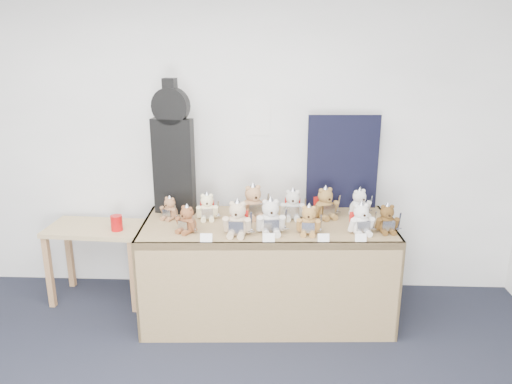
{
  "coord_description": "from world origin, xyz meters",
  "views": [
    {
      "loc": [
        0.84,
        -1.84,
        2.25
      ],
      "look_at": [
        0.68,
        1.82,
        1.12
      ],
      "focal_mm": 35.0,
      "sensor_mm": 36.0,
      "label": 1
    }
  ],
  "objects_px": {
    "teddy_back_centre_right": "(293,205)",
    "teddy_back_far_left": "(170,209)",
    "teddy_front_end": "(387,220)",
    "red_cup": "(117,223)",
    "side_table": "(97,239)",
    "guitar_case": "(173,149)",
    "teddy_front_left": "(238,220)",
    "teddy_front_centre": "(271,218)",
    "teddy_back_centre_left": "(253,203)",
    "teddy_back_end": "(359,204)",
    "teddy_back_left": "(207,208)",
    "teddy_front_far_right": "(361,220)",
    "display_table": "(268,247)",
    "teddy_back_right": "(325,204)",
    "teddy_front_right": "(309,221)",
    "teddy_front_far_left": "(187,220)"
  },
  "relations": [
    {
      "from": "guitar_case",
      "to": "teddy_front_right",
      "type": "distance_m",
      "value": 1.26
    },
    {
      "from": "teddy_back_left",
      "to": "teddy_back_end",
      "type": "bearing_deg",
      "value": -1.66
    },
    {
      "from": "guitar_case",
      "to": "teddy_front_far_left",
      "type": "height_order",
      "value": "guitar_case"
    },
    {
      "from": "display_table",
      "to": "teddy_back_right",
      "type": "height_order",
      "value": "teddy_back_right"
    },
    {
      "from": "guitar_case",
      "to": "teddy_back_left",
      "type": "relative_size",
      "value": 4.53
    },
    {
      "from": "teddy_front_far_left",
      "to": "teddy_front_end",
      "type": "distance_m",
      "value": 1.52
    },
    {
      "from": "teddy_front_right",
      "to": "teddy_back_centre_right",
      "type": "height_order",
      "value": "teddy_back_centre_right"
    },
    {
      "from": "teddy_front_left",
      "to": "teddy_back_end",
      "type": "distance_m",
      "value": 1.08
    },
    {
      "from": "teddy_front_far_right",
      "to": "teddy_back_right",
      "type": "distance_m",
      "value": 0.42
    },
    {
      "from": "side_table",
      "to": "teddy_back_centre_right",
      "type": "relative_size",
      "value": 3.09
    },
    {
      "from": "guitar_case",
      "to": "teddy_back_centre_left",
      "type": "bearing_deg",
      "value": 1.16
    },
    {
      "from": "teddy_front_right",
      "to": "teddy_back_centre_left",
      "type": "height_order",
      "value": "teddy_back_centre_left"
    },
    {
      "from": "teddy_front_left",
      "to": "teddy_back_right",
      "type": "distance_m",
      "value": 0.8
    },
    {
      "from": "teddy_back_right",
      "to": "teddy_back_end",
      "type": "distance_m",
      "value": 0.29
    },
    {
      "from": "side_table",
      "to": "teddy_front_end",
      "type": "relative_size",
      "value": 3.47
    },
    {
      "from": "teddy_front_end",
      "to": "side_table",
      "type": "bearing_deg",
      "value": 165.32
    },
    {
      "from": "teddy_front_right",
      "to": "teddy_front_end",
      "type": "distance_m",
      "value": 0.6
    },
    {
      "from": "guitar_case",
      "to": "teddy_back_far_left",
      "type": "height_order",
      "value": "guitar_case"
    },
    {
      "from": "teddy_front_centre",
      "to": "teddy_front_far_right",
      "type": "distance_m",
      "value": 0.68
    },
    {
      "from": "red_cup",
      "to": "teddy_back_centre_right",
      "type": "bearing_deg",
      "value": -0.71
    },
    {
      "from": "teddy_front_centre",
      "to": "teddy_back_right",
      "type": "xyz_separation_m",
      "value": [
        0.44,
        0.37,
        -0.01
      ]
    },
    {
      "from": "red_cup",
      "to": "teddy_back_centre_right",
      "type": "relative_size",
      "value": 0.47
    },
    {
      "from": "guitar_case",
      "to": "red_cup",
      "type": "relative_size",
      "value": 8.52
    },
    {
      "from": "teddy_front_left",
      "to": "teddy_front_far_right",
      "type": "distance_m",
      "value": 0.93
    },
    {
      "from": "display_table",
      "to": "teddy_back_left",
      "type": "height_order",
      "value": "teddy_back_left"
    },
    {
      "from": "side_table",
      "to": "teddy_back_centre_left",
      "type": "relative_size",
      "value": 2.73
    },
    {
      "from": "guitar_case",
      "to": "teddy_back_centre_right",
      "type": "relative_size",
      "value": 4.04
    },
    {
      "from": "teddy_back_centre_left",
      "to": "teddy_back_centre_right",
      "type": "height_order",
      "value": "teddy_back_centre_left"
    },
    {
      "from": "side_table",
      "to": "teddy_front_left",
      "type": "xyz_separation_m",
      "value": [
        1.27,
        -0.48,
        0.38
      ]
    },
    {
      "from": "teddy_back_centre_right",
      "to": "teddy_back_far_left",
      "type": "bearing_deg",
      "value": -175.92
    },
    {
      "from": "teddy_back_right",
      "to": "teddy_front_far_right",
      "type": "bearing_deg",
      "value": -79.13
    },
    {
      "from": "teddy_front_far_right",
      "to": "teddy_back_end",
      "type": "xyz_separation_m",
      "value": [
        0.05,
        0.39,
        -0.0
      ]
    },
    {
      "from": "teddy_front_far_right",
      "to": "teddy_back_centre_right",
      "type": "xyz_separation_m",
      "value": [
        -0.51,
        0.31,
        0.0
      ]
    },
    {
      "from": "teddy_front_end",
      "to": "teddy_back_centre_left",
      "type": "xyz_separation_m",
      "value": [
        -1.03,
        0.28,
        0.03
      ]
    },
    {
      "from": "teddy_back_centre_right",
      "to": "side_table",
      "type": "bearing_deg",
      "value": 177.31
    },
    {
      "from": "teddy_back_far_left",
      "to": "teddy_front_centre",
      "type": "bearing_deg",
      "value": 5.48
    },
    {
      "from": "teddy_front_far_left",
      "to": "teddy_back_end",
      "type": "bearing_deg",
      "value": 46.2
    },
    {
      "from": "teddy_back_centre_left",
      "to": "teddy_back_end",
      "type": "height_order",
      "value": "teddy_back_centre_left"
    },
    {
      "from": "red_cup",
      "to": "teddy_front_end",
      "type": "bearing_deg",
      "value": -7.52
    },
    {
      "from": "teddy_front_far_left",
      "to": "teddy_front_left",
      "type": "distance_m",
      "value": 0.39
    },
    {
      "from": "teddy_front_centre",
      "to": "teddy_back_centre_left",
      "type": "bearing_deg",
      "value": 106.3
    },
    {
      "from": "side_table",
      "to": "teddy_front_centre",
      "type": "height_order",
      "value": "teddy_front_centre"
    },
    {
      "from": "teddy_front_end",
      "to": "red_cup",
      "type": "bearing_deg",
      "value": 166.59
    },
    {
      "from": "red_cup",
      "to": "teddy_front_centre",
      "type": "xyz_separation_m",
      "value": [
        1.31,
        -0.36,
        0.2
      ]
    },
    {
      "from": "teddy_back_left",
      "to": "teddy_back_end",
      "type": "distance_m",
      "value": 1.26
    },
    {
      "from": "display_table",
      "to": "side_table",
      "type": "relative_size",
      "value": 2.38
    },
    {
      "from": "red_cup",
      "to": "teddy_front_right",
      "type": "distance_m",
      "value": 1.64
    },
    {
      "from": "display_table",
      "to": "side_table",
      "type": "xyz_separation_m",
      "value": [
        -1.5,
        0.3,
        -0.09
      ]
    },
    {
      "from": "guitar_case",
      "to": "teddy_front_left",
      "type": "xyz_separation_m",
      "value": [
        0.57,
        -0.47,
        -0.43
      ]
    },
    {
      "from": "teddy_front_right",
      "to": "teddy_back_right",
      "type": "xyz_separation_m",
      "value": [
        0.16,
        0.37,
        0.01
      ]
    }
  ]
}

